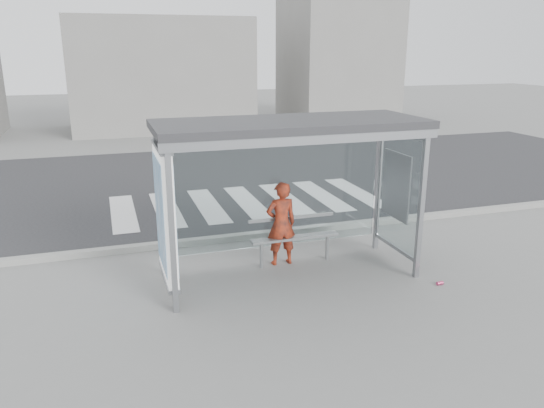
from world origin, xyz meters
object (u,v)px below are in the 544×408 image
at_px(bus_shelter, 267,161).
at_px(soda_can, 440,283).
at_px(person, 281,224).
at_px(bench, 295,237).

bearing_deg(bus_shelter, soda_can, -24.26).
bearing_deg(bus_shelter, person, 49.81).
height_order(person, soda_can, person).
height_order(bench, soda_can, bench).
bearing_deg(bench, bus_shelter, -145.64).
height_order(bus_shelter, soda_can, bus_shelter).
xyz_separation_m(bus_shelter, bench, (0.64, 0.44, -1.49)).
xyz_separation_m(person, bench, (0.24, -0.04, -0.25)).
relative_size(bus_shelter, person, 2.84).
bearing_deg(person, bench, 169.58).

